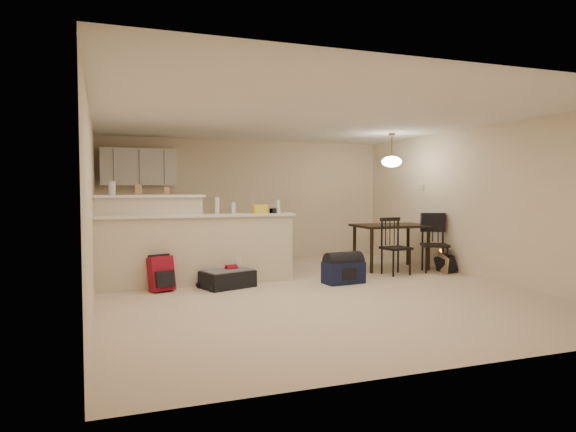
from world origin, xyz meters
name	(u,v)px	position (x,y,z in m)	size (l,w,h in m)	color
room	(311,205)	(0.00, 0.00, 1.25)	(7.00, 7.02, 2.50)	beige
breakfast_bar	(180,246)	(-1.76, 0.98, 0.61)	(3.08, 0.58, 1.39)	beige
upper_cabinets	(139,167)	(-2.20, 3.32, 1.90)	(1.40, 0.34, 0.70)	white
kitchen_counter	(151,243)	(-2.00, 3.19, 0.45)	(1.80, 0.60, 0.90)	white
thermostat	(422,188)	(2.98, 1.55, 1.50)	(0.02, 0.12, 0.12)	beige
jar	(112,188)	(-2.73, 1.12, 1.49)	(0.10, 0.10, 0.20)	silver
cereal_box	(138,190)	(-2.35, 1.12, 1.47)	(0.10, 0.07, 0.16)	#A37E54
small_box	(167,191)	(-1.93, 1.12, 1.45)	(0.08, 0.06, 0.12)	#A37E54
bottle_a	(217,206)	(-1.20, 0.90, 1.22)	(0.07, 0.07, 0.26)	silver
bottle_b	(234,208)	(-0.94, 0.90, 1.18)	(0.06, 0.06, 0.18)	silver
bag_lump	(260,209)	(-0.51, 0.90, 1.16)	(0.22, 0.18, 0.14)	#A37E54
pouch	(272,211)	(-0.30, 0.90, 1.13)	(0.12, 0.10, 0.08)	#A37E54
extra_item_x	(268,209)	(-0.36, 0.90, 1.15)	(0.12, 0.10, 0.13)	#A37E54
extra_item_y	(278,206)	(-0.20, 0.90, 1.20)	(0.07, 0.07, 0.21)	silver
dining_table	(391,230)	(2.14, 1.29, 0.72)	(1.35, 0.93, 0.82)	black
pendant_lamp	(392,161)	(2.14, 1.29, 1.99)	(0.36, 0.36, 0.62)	brown
dining_chair_near	(396,246)	(1.88, 0.69, 0.49)	(0.43, 0.41, 0.98)	black
dining_chair_far	(435,243)	(2.68, 0.71, 0.51)	(0.45, 0.43, 1.02)	black
suitcase	(228,279)	(-1.12, 0.56, 0.13)	(0.74, 0.48, 0.25)	black
red_backpack	(161,274)	(-2.09, 0.61, 0.25)	(0.33, 0.21, 0.50)	maroon
navy_duffel	(343,273)	(0.67, 0.26, 0.17)	(0.62, 0.34, 0.34)	#121A3B
black_daypack	(446,264)	(2.85, 0.61, 0.14)	(0.32, 0.23, 0.28)	black
cardboard_sheet	(443,264)	(2.75, 0.56, 0.16)	(0.43, 0.02, 0.33)	#A37E54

